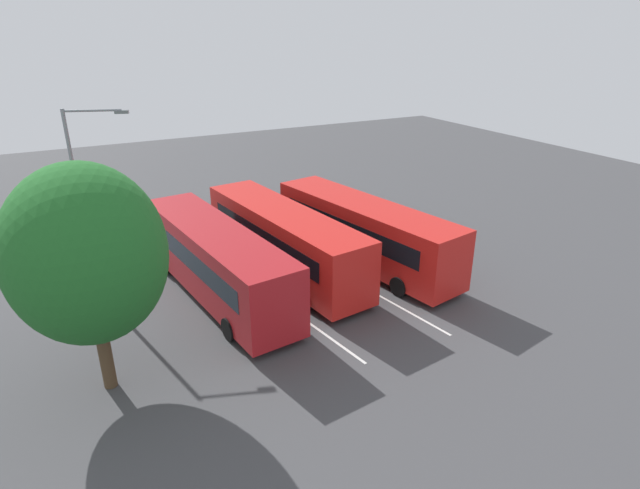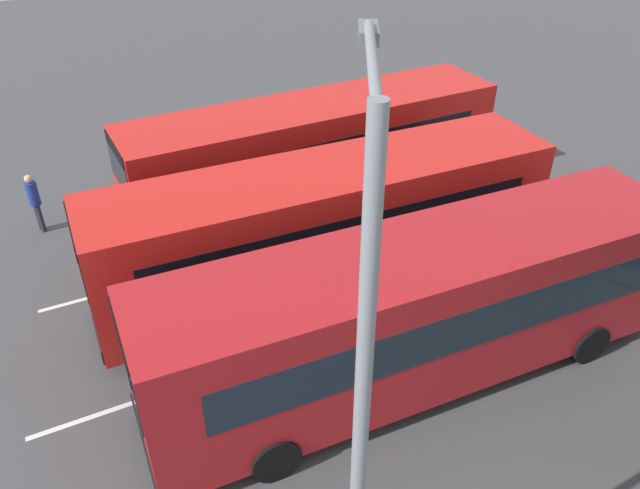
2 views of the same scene
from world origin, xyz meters
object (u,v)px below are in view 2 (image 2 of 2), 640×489
at_px(bus_far_left, 314,151).
at_px(bus_center_left, 326,223).
at_px(pedestrian, 34,198).
at_px(street_lamp, 360,423).
at_px(bus_center_right, 420,309).

xyz_separation_m(bus_far_left, bus_center_left, (0.93, 4.08, 0.00)).
distance_m(bus_far_left, bus_center_left, 4.19).
xyz_separation_m(pedestrian, street_lamp, (-4.82, 13.33, 3.70)).
bearing_deg(bus_center_right, bus_center_left, -84.44).
height_order(bus_far_left, pedestrian, bus_far_left).
height_order(bus_center_right, pedestrian, bus_center_right).
bearing_deg(pedestrian, bus_center_left, -62.85).
xyz_separation_m(bus_center_right, street_lamp, (3.18, 4.73, 2.99)).
bearing_deg(bus_far_left, pedestrian, -16.06).
relative_size(bus_far_left, pedestrian, 6.45).
relative_size(bus_center_right, street_lamp, 1.41).
bearing_deg(pedestrian, bus_center_right, -75.68).
relative_size(bus_center_left, pedestrian, 6.43).
height_order(bus_center_left, street_lamp, street_lamp).
distance_m(pedestrian, street_lamp, 14.64).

